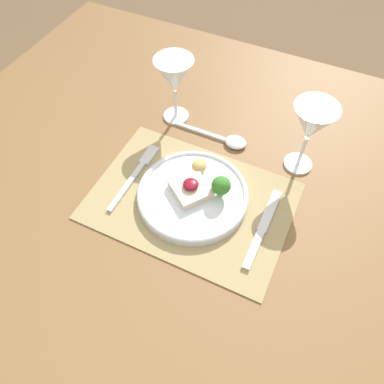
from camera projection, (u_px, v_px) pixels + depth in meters
name	position (u px, v px, depth m)	size (l,w,h in m)	color
ground_plane	(191.00, 313.00, 1.44)	(8.00, 8.00, 0.00)	brown
dining_table	(191.00, 221.00, 0.88)	(1.39, 1.23, 0.77)	brown
placemat	(191.00, 201.00, 0.82)	(0.43, 0.30, 0.00)	#9E895B
dinner_plate	(193.00, 193.00, 0.81)	(0.24, 0.24, 0.07)	silver
fork	(137.00, 172.00, 0.86)	(0.02, 0.20, 0.01)	silver
knife	(260.00, 233.00, 0.76)	(0.02, 0.20, 0.01)	silver
spoon	(229.00, 140.00, 0.92)	(0.19, 0.04, 0.02)	silver
wine_glass_near	(311.00, 125.00, 0.78)	(0.09, 0.09, 0.18)	white
wine_glass_far	(174.00, 78.00, 0.87)	(0.09, 0.09, 0.17)	white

